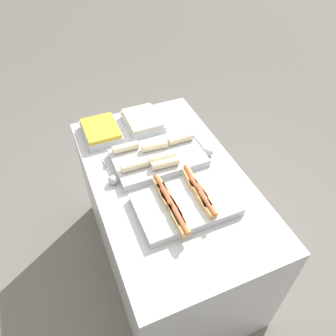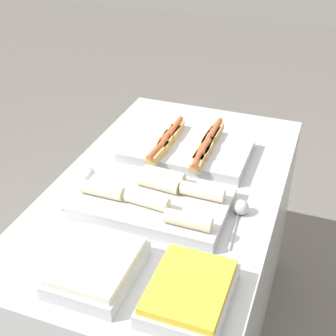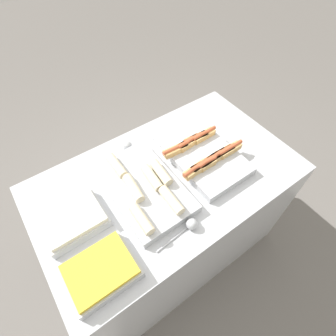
# 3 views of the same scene
# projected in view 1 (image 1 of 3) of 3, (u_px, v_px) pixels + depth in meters

# --- Properties ---
(ground_plane) EXTENTS (12.00, 12.00, 0.00)m
(ground_plane) POSITION_uv_depth(u_px,v_px,m) (168.00, 258.00, 2.60)
(ground_plane) COLOR slate
(counter) EXTENTS (1.48, 0.88, 0.94)m
(counter) POSITION_uv_depth(u_px,v_px,m) (168.00, 224.00, 2.27)
(counter) COLOR #B7BABF
(counter) RESTS_ON ground_plane
(tray_hotdogs) EXTENTS (0.42, 0.53, 0.10)m
(tray_hotdogs) POSITION_uv_depth(u_px,v_px,m) (185.00, 203.00, 1.75)
(tray_hotdogs) COLOR #B7BABF
(tray_hotdogs) RESTS_ON counter
(tray_wraps) EXTENTS (0.34, 0.55, 0.10)m
(tray_wraps) POSITION_uv_depth(u_px,v_px,m) (157.00, 157.00, 2.01)
(tray_wraps) COLOR #B7BABF
(tray_wraps) RESTS_ON counter
(tray_side_front) EXTENTS (0.30, 0.23, 0.07)m
(tray_side_front) POSITION_uv_depth(u_px,v_px,m) (101.00, 131.00, 2.19)
(tray_side_front) COLOR #B7BABF
(tray_side_front) RESTS_ON counter
(tray_side_back) EXTENTS (0.30, 0.23, 0.07)m
(tray_side_back) POSITION_uv_depth(u_px,v_px,m) (143.00, 121.00, 2.27)
(tray_side_back) COLOR #B7BABF
(tray_side_back) RESTS_ON counter
(serving_spoon_near) EXTENTS (0.24, 0.06, 0.06)m
(serving_spoon_near) POSITION_uv_depth(u_px,v_px,m) (112.00, 179.00, 1.89)
(serving_spoon_near) COLOR #B2B5BA
(serving_spoon_near) RESTS_ON counter
(serving_spoon_far) EXTENTS (0.24, 0.06, 0.06)m
(serving_spoon_far) POSITION_uv_depth(u_px,v_px,m) (208.00, 151.00, 2.06)
(serving_spoon_far) COLOR #B2B5BA
(serving_spoon_far) RESTS_ON counter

